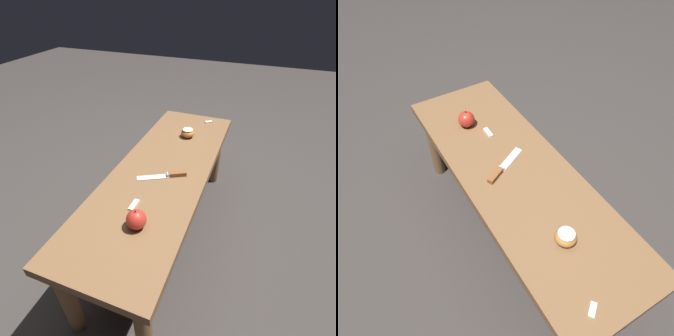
% 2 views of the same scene
% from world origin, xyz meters
% --- Properties ---
extents(ground_plane, '(8.00, 8.00, 0.00)m').
position_xyz_m(ground_plane, '(0.00, 0.00, 0.00)').
color(ground_plane, '#383330').
extents(wooden_bench, '(1.30, 0.43, 0.46)m').
position_xyz_m(wooden_bench, '(0.00, 0.00, 0.39)').
color(wooden_bench, brown).
rests_on(wooden_bench, ground_plane).
extents(knife, '(0.13, 0.21, 0.02)m').
position_xyz_m(knife, '(-0.04, -0.05, 0.47)').
color(knife, silver).
rests_on(knife, wooden_bench).
extents(apple_whole, '(0.08, 0.08, 0.08)m').
position_xyz_m(apple_whole, '(-0.37, -0.04, 0.50)').
color(apple_whole, red).
rests_on(apple_whole, wooden_bench).
extents(apple_cut, '(0.08, 0.08, 0.05)m').
position_xyz_m(apple_cut, '(0.34, -0.02, 0.49)').
color(apple_cut, '#B27233').
rests_on(apple_cut, wooden_bench).
extents(apple_slice_near_knife, '(0.04, 0.05, 0.01)m').
position_xyz_m(apple_slice_near_knife, '(0.57, -0.09, 0.46)').
color(apple_slice_near_knife, silver).
rests_on(apple_slice_near_knife, wooden_bench).
extents(apple_slice_center, '(0.06, 0.02, 0.01)m').
position_xyz_m(apple_slice_center, '(-0.27, 0.02, 0.46)').
color(apple_slice_center, silver).
rests_on(apple_slice_center, wooden_bench).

